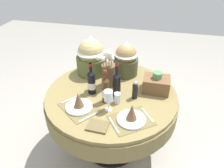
{
  "coord_description": "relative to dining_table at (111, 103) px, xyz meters",
  "views": [
    {
      "loc": [
        0.39,
        -1.64,
        1.99
      ],
      "look_at": [
        0.0,
        0.03,
        0.84
      ],
      "focal_mm": 34.39,
      "sensor_mm": 36.0,
      "label": 1
    }
  ],
  "objects": [
    {
      "name": "flower_vase",
      "position": [
        -0.06,
        0.11,
        0.3
      ],
      "size": [
        0.18,
        0.18,
        0.41
      ],
      "color": "brown",
      "rests_on": "dining_table"
    },
    {
      "name": "pepper_mill",
      "position": [
        0.23,
        -0.03,
        0.22
      ],
      "size": [
        0.05,
        0.05,
        0.19
      ],
      "color": "black",
      "rests_on": "dining_table"
    },
    {
      "name": "ground",
      "position": [
        0.0,
        0.0,
        -0.63
      ],
      "size": [
        8.0,
        8.0,
        0.0
      ],
      "primitive_type": "plane",
      "color": "#9E998E"
    },
    {
      "name": "wine_glass_right",
      "position": [
        0.03,
        -0.25,
        0.28
      ],
      "size": [
        0.08,
        0.08,
        0.2
      ],
      "color": "silver",
      "rests_on": "dining_table"
    },
    {
      "name": "place_setting_right",
      "position": [
        0.25,
        -0.34,
        0.18
      ],
      "size": [
        0.43,
        0.41,
        0.16
      ],
      "color": "brown",
      "rests_on": "dining_table"
    },
    {
      "name": "dining_table",
      "position": [
        0.0,
        0.0,
        0.0
      ],
      "size": [
        1.3,
        1.3,
        0.76
      ],
      "color": "olive",
      "rests_on": "ground"
    },
    {
      "name": "book_on_table",
      "position": [
        -0.0,
        -0.47,
        0.14
      ],
      "size": [
        0.17,
        0.14,
        0.02
      ],
      "primitive_type": "cube",
      "rotation": [
        0.0,
        0.0,
        -0.04
      ],
      "color": "brown",
      "rests_on": "dining_table"
    },
    {
      "name": "place_setting_left",
      "position": [
        -0.22,
        -0.29,
        0.18
      ],
      "size": [
        0.43,
        0.41,
        0.16
      ],
      "color": "brown",
      "rests_on": "dining_table"
    },
    {
      "name": "gift_tub_back_left",
      "position": [
        -0.3,
        0.33,
        0.36
      ],
      "size": [
        0.33,
        0.33,
        0.43
      ],
      "color": "#566033",
      "rests_on": "dining_table"
    },
    {
      "name": "tumbler_near_right",
      "position": [
        0.09,
        -0.13,
        0.19
      ],
      "size": [
        0.06,
        0.06,
        0.1
      ],
      "primitive_type": "cylinder",
      "color": "silver",
      "rests_on": "dining_table"
    },
    {
      "name": "gift_tub_back_centre",
      "position": [
        0.07,
        0.39,
        0.34
      ],
      "size": [
        0.27,
        0.27,
        0.38
      ],
      "color": "#474C2D",
      "rests_on": "dining_table"
    },
    {
      "name": "wine_bottle_centre",
      "position": [
        -0.18,
        -0.04,
        0.26
      ],
      "size": [
        0.08,
        0.08,
        0.32
      ],
      "color": "black",
      "rests_on": "dining_table"
    },
    {
      "name": "wine_bottle_left",
      "position": [
        0.06,
        -0.03,
        0.26
      ],
      "size": [
        0.08,
        0.08,
        0.35
      ],
      "color": "black",
      "rests_on": "dining_table"
    },
    {
      "name": "woven_basket_side_right",
      "position": [
        0.42,
        0.13,
        0.21
      ],
      "size": [
        0.25,
        0.2,
        0.2
      ],
      "color": "brown",
      "rests_on": "dining_table"
    },
    {
      "name": "wine_bottle_right",
      "position": [
        -0.02,
        -0.14,
        0.26
      ],
      "size": [
        0.07,
        0.07,
        0.33
      ],
      "color": "#422814",
      "rests_on": "dining_table"
    }
  ]
}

